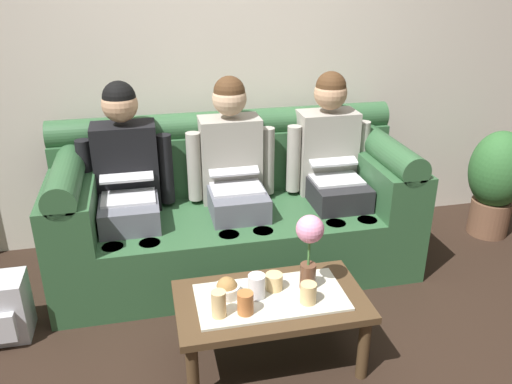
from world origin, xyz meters
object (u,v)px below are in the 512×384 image
object	(u,v)px
person_right	(332,162)
snack_bowl	(227,289)
cup_far_center	(274,282)
person_left	(127,178)
cup_far_right	(219,304)
person_middle	(233,170)
potted_plant	(497,179)
couch	(234,211)
cup_near_right	(257,286)
flower_vase	(309,241)
coffee_table	(271,307)
cup_near_left	(308,293)
cup_far_left	(245,303)

from	to	relation	value
person_right	snack_bowl	size ratio (longest dim) A/B	9.87
person_right	cup_far_center	xyz separation A→B (m)	(-0.62, -0.92, -0.23)
person_left	cup_far_center	distance (m)	1.16
cup_far_right	person_middle	bearing A→B (deg)	76.13
potted_plant	person_right	bearing A→B (deg)	179.63
snack_bowl	couch	bearing A→B (deg)	77.65
cup_near_right	potted_plant	world-z (taller)	potted_plant
cup_far_right	potted_plant	distance (m)	2.40
flower_vase	cup_near_right	distance (m)	0.33
snack_bowl	potted_plant	world-z (taller)	potted_plant
cup_far_center	cup_far_right	xyz separation A→B (m)	(-0.29, -0.15, 0.02)
coffee_table	cup_near_left	bearing A→B (deg)	-27.69
couch	person_left	world-z (taller)	person_left
person_right	coffee_table	world-z (taller)	person_right
cup_near_right	cup_far_center	xyz separation A→B (m)	(0.10, 0.05, -0.02)
person_middle	potted_plant	distance (m)	1.91
snack_bowl	cup_near_right	size ratio (longest dim) A/B	1.05
person_right	cup_far_left	xyz separation A→B (m)	(-0.79, -1.07, -0.22)
person_middle	cup_far_right	bearing A→B (deg)	-103.87
coffee_table	cup_far_left	bearing A→B (deg)	-145.49
person_right	cup_near_left	distance (m)	1.18
couch	cup_far_left	world-z (taller)	couch
person_right	cup_near_left	bearing A→B (deg)	-114.78
person_right	potted_plant	world-z (taller)	person_right
flower_vase	cup_near_right	bearing A→B (deg)	-175.61
coffee_table	couch	bearing A→B (deg)	90.00
cup_near_right	cup_far_right	xyz separation A→B (m)	(-0.20, -0.11, 0.00)
cup_far_center	snack_bowl	bearing A→B (deg)	-178.22
person_middle	cup_far_right	xyz separation A→B (m)	(-0.26, -1.07, -0.21)
cup_far_left	cup_far_right	size ratio (longest dim) A/B	0.84
person_left	cup_far_left	xyz separation A→B (m)	(0.50, -1.07, -0.22)
cup_far_center	cup_far_right	bearing A→B (deg)	-152.79
coffee_table	cup_far_center	distance (m)	0.12
coffee_table	cup_near_right	bearing A→B (deg)	170.02
couch	person_left	distance (m)	0.71
person_left	potted_plant	distance (m)	2.55
potted_plant	coffee_table	bearing A→B (deg)	-153.00
coffee_table	potted_plant	world-z (taller)	potted_plant
coffee_table	cup_near_right	world-z (taller)	cup_near_right
flower_vase	cup_near_left	world-z (taller)	flower_vase
couch	cup_far_left	xyz separation A→B (m)	(-0.14, -1.07, 0.07)
person_left	person_right	xyz separation A→B (m)	(1.29, 0.00, -0.00)
cup_near_left	cup_far_right	distance (m)	0.42
coffee_table	potted_plant	xyz separation A→B (m)	(1.89, 0.96, 0.11)
person_left	cup_near_right	world-z (taller)	person_left
coffee_table	flower_vase	size ratio (longest dim) A/B	2.33
couch	coffee_table	size ratio (longest dim) A/B	2.44
flower_vase	snack_bowl	distance (m)	0.45
cup_near_left	cup_near_right	distance (m)	0.24
person_right	flower_vase	world-z (taller)	person_right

